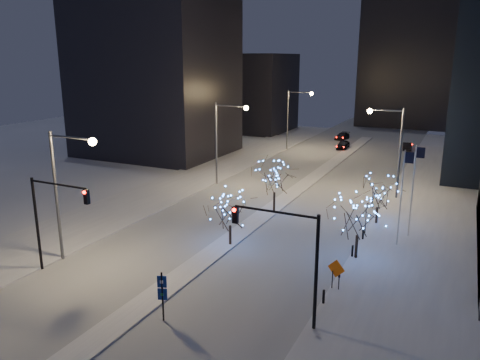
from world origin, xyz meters
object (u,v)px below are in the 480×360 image
Objects in this scene: traffic_signal_east at (290,249)px; wayfinding_sign at (162,291)px; holiday_tree_median_near at (230,210)px; holiday_tree_median_far at (275,178)px; car_mid at (407,146)px; street_lamp_w_near at (65,180)px; holiday_tree_plaza_near at (358,216)px; traffic_signal_west at (51,211)px; car_near at (343,145)px; holiday_tree_plaza_far at (378,193)px; construction_sign at (336,271)px; street_lamp_w_far at (294,112)px; car_far at (342,136)px; street_lamp_w_mid at (224,132)px; street_lamp_east at (392,141)px.

traffic_signal_east reaches higher than wayfinding_sign.
holiday_tree_median_near is 9.80m from holiday_tree_median_far.
traffic_signal_east is 59.55m from car_mid.
street_lamp_w_near is 2.20× the size of holiday_tree_median_near.
holiday_tree_plaza_near is (19.44, 9.92, -2.96)m from street_lamp_w_near.
traffic_signal_west is at bearing -147.81° from holiday_tree_plaza_near.
car_near is 0.94× the size of holiday_tree_plaza_far.
construction_sign is (8.23, 8.10, -0.50)m from wayfinding_sign.
holiday_tree_plaza_far is at bearing 46.56° from holiday_tree_median_near.
car_mid is (17.46, 58.40, -5.84)m from street_lamp_w_near.
holiday_tree_plaza_near is at bearing -76.52° from car_near.
holiday_tree_plaza_near is 1.70× the size of wayfinding_sign.
traffic_signal_west is 62.88m from car_mid.
holiday_tree_plaza_far reaches higher than car_mid.
car_far is (4.96, 14.13, -5.86)m from street_lamp_w_far.
car_far is at bearing 94.57° from holiday_tree_median_near.
street_lamp_w_near is 22.02m from holiday_tree_plaza_near.
holiday_tree_median_near is at bearing 40.56° from street_lamp_w_near.
holiday_tree_plaza_near reaches higher than car_mid.
car_far is at bearing -32.92° from car_mid.
car_far is at bearing 85.58° from street_lamp_w_near.
street_lamp_w_mid is 24.78m from holiday_tree_plaza_near.
holiday_tree_plaza_near is at bearing 38.28° from wayfinding_sign.
holiday_tree_plaza_near is (19.44, -40.08, -2.96)m from street_lamp_w_far.
street_lamp_w_far is 37.06m from holiday_tree_plaza_far.
traffic_signal_west reaches higher than car_near.
holiday_tree_median_far is (-9.58, -10.13, -2.88)m from street_lamp_east.
street_lamp_east is 1.88× the size of holiday_tree_plaza_near.
car_mid is at bearing 18.89° from car_near.
street_lamp_east is at bearing 64.31° from holiday_tree_median_near.
street_lamp_east is 2.34× the size of car_near.
street_lamp_w_far is 2.26× the size of car_far.
traffic_signal_west is 28.07m from holiday_tree_plaza_far.
wayfinding_sign is at bearing -85.67° from holiday_tree_median_far.
construction_sign is (19.32, -20.80, -5.08)m from street_lamp_w_mid.
traffic_signal_east is at bearing -91.26° from construction_sign.
car_far is (-14.06, 36.13, -5.81)m from street_lamp_east.
car_far is (-12.50, 5.73, -0.02)m from car_mid.
street_lamp_w_near is at bearing -124.19° from street_lamp_east.
street_lamp_w_near is at bearing -139.44° from holiday_tree_median_near.
car_near is 46.42m from holiday_tree_plaza_near.
car_near is 0.82× the size of holiday_tree_median_far.
street_lamp_east is 30.99m from car_mid.
street_lamp_w_mid is 1.91× the size of holiday_tree_median_far.
street_lamp_w_mid is at bearing 119.15° from holiday_tree_median_near.
car_near is 0.80× the size of holiday_tree_plaza_near.
street_lamp_east is (19.02, 28.00, -0.05)m from street_lamp_w_near.
traffic_signal_west is 1.64× the size of car_near.
holiday_tree_plaza_far is (19.44, -6.36, -3.47)m from street_lamp_w_mid.
holiday_tree_median_far is 10.04m from holiday_tree_plaza_far.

